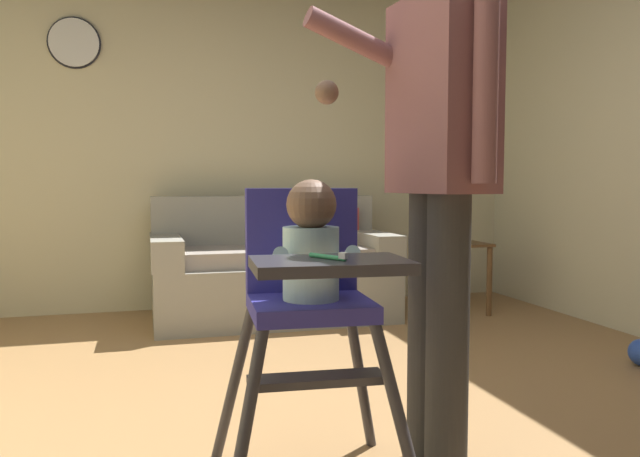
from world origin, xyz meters
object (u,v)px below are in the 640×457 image
Objects in this scene: couch at (272,271)px; high_chair at (310,276)px; sippy_cup at (461,236)px; adult_standing at (438,172)px; wall_clock at (74,43)px; side_table at (457,261)px.

couch is 1.72× the size of high_chair.
sippy_cup is (1.37, -0.22, 0.24)m from couch.
adult_standing reaches higher than high_chair.
adult_standing is at bearing 99.35° from high_chair.
couch is at bearing 175.57° from high_chair.
wall_clock is at bearing -109.76° from couch.
high_chair is at bearing -72.53° from wall_clock.
sippy_cup is 3.11m from wall_clock.
adult_standing is (0.06, -2.47, 0.65)m from couch.
couch is at bearing -93.82° from adult_standing.
couch is 3.20× the size of side_table.
side_table is (1.73, 2.29, -0.29)m from high_chair.
side_table is (1.28, 2.25, -0.61)m from adult_standing.
wall_clock is (-2.66, 0.70, 1.57)m from side_table.
wall_clock is at bearing 165.52° from sippy_cup.
wall_clock reaches higher than adult_standing.
adult_standing is 3.34× the size of side_table.
side_table is 0.19m from sippy_cup.
sippy_cup is (1.76, 2.29, -0.10)m from high_chair.
high_chair is 0.56× the size of adult_standing.
high_chair is 2.88m from side_table.
couch reaches higher than sippy_cup.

